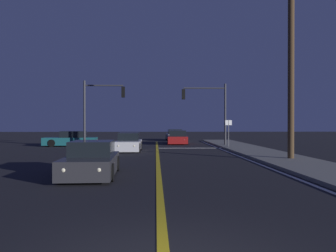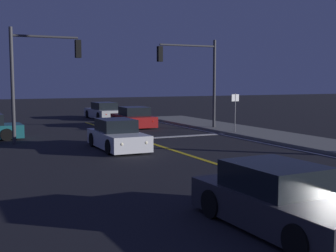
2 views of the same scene
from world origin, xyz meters
The scene contains 13 objects.
sidewalk_right centered at (6.88, 12.45, 0.07)m, with size 3.20×44.82×0.15m, color slate.
lane_line_center centered at (0.00, 12.45, 0.01)m, with size 0.20×42.33×0.01m, color gold.
lane_line_edge_right centered at (5.03, 12.45, 0.01)m, with size 0.16×42.33×0.01m, color silver.
stop_bar centered at (2.64, 23.40, 0.01)m, with size 5.28×0.50×0.01m, color silver.
car_following_oncoming_white centered at (-2.09, 20.54, 0.58)m, with size 1.83×4.22×1.34m.
car_side_waiting_teal centered at (-7.70, 26.34, 0.58)m, with size 4.68×1.98×1.34m.
car_distant_tail_red centered at (2.04, 29.32, 0.58)m, with size 2.11×4.37×1.34m.
car_lead_oncoming_charcoal centered at (-2.60, 8.66, 0.58)m, with size 2.05×4.42×1.34m.
car_parked_curb_silver centered at (2.14, 36.31, 0.58)m, with size 2.02×4.63×1.34m.
traffic_signal_near_right centered at (4.65, 25.70, 3.73)m, with size 3.96×0.28×5.57m.
traffic_signal_far_left centered at (-4.86, 24.30, 3.73)m, with size 3.46×0.28×5.62m.
utility_pole_right centered at (7.18, 13.58, 5.89)m, with size 1.80×0.34×11.45m.
street_sign_corner centered at (5.78, 22.90, 1.58)m, with size 0.56×0.13×2.35m.
Camera 1 is at (-0.12, -4.69, 2.02)m, focal length 36.73 mm.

